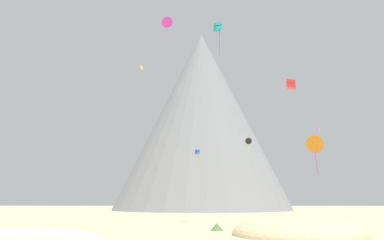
{
  "coord_description": "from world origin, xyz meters",
  "views": [
    {
      "loc": [
        6.04,
        -24.34,
        3.25
      ],
      "look_at": [
        3.66,
        43.25,
        18.26
      ],
      "focal_mm": 33.92,
      "sensor_mm": 36.0,
      "label": 1
    }
  ],
  "objects_px": {
    "bush_scatter_east": "(301,236)",
    "kite_yellow_high": "(142,68)",
    "kite_blue_low": "(197,152)",
    "kite_orange_low": "(315,144)",
    "kite_teal_high": "(218,27)",
    "rock_massif": "(203,125)",
    "kite_rainbow_mid": "(319,130)",
    "bush_mid_center": "(217,227)",
    "kite_red_mid": "(291,84)",
    "kite_black_mid": "(249,141)",
    "kite_magenta_high": "(167,22)"
  },
  "relations": [
    {
      "from": "kite_yellow_high",
      "to": "kite_red_mid",
      "type": "height_order",
      "value": "kite_yellow_high"
    },
    {
      "from": "bush_mid_center",
      "to": "kite_teal_high",
      "type": "height_order",
      "value": "kite_teal_high"
    },
    {
      "from": "bush_mid_center",
      "to": "kite_yellow_high",
      "type": "relative_size",
      "value": 1.44
    },
    {
      "from": "kite_magenta_high",
      "to": "kite_yellow_high",
      "type": "relative_size",
      "value": 4.07
    },
    {
      "from": "kite_rainbow_mid",
      "to": "kite_red_mid",
      "type": "xyz_separation_m",
      "value": [
        -8.9,
        -16.73,
        3.73
      ]
    },
    {
      "from": "bush_mid_center",
      "to": "kite_orange_low",
      "type": "distance_m",
      "value": 17.0
    },
    {
      "from": "kite_orange_low",
      "to": "kite_teal_high",
      "type": "distance_m",
      "value": 21.34
    },
    {
      "from": "bush_mid_center",
      "to": "kite_red_mid",
      "type": "xyz_separation_m",
      "value": [
        11.71,
        10.75,
        19.78
      ]
    },
    {
      "from": "kite_orange_low",
      "to": "kite_blue_low",
      "type": "bearing_deg",
      "value": -25.72
    },
    {
      "from": "bush_mid_center",
      "to": "kite_magenta_high",
      "type": "xyz_separation_m",
      "value": [
        -9.09,
        29.49,
        40.05
      ]
    },
    {
      "from": "kite_yellow_high",
      "to": "bush_scatter_east",
      "type": "bearing_deg",
      "value": -79.67
    },
    {
      "from": "kite_orange_low",
      "to": "kite_yellow_high",
      "type": "height_order",
      "value": "kite_yellow_high"
    },
    {
      "from": "bush_scatter_east",
      "to": "kite_black_mid",
      "type": "bearing_deg",
      "value": 87.62
    },
    {
      "from": "kite_magenta_high",
      "to": "kite_rainbow_mid",
      "type": "relative_size",
      "value": 3.24
    },
    {
      "from": "bush_scatter_east",
      "to": "kite_black_mid",
      "type": "xyz_separation_m",
      "value": [
        2.06,
        49.6,
        15.85
      ]
    },
    {
      "from": "rock_massif",
      "to": "kite_teal_high",
      "type": "distance_m",
      "value": 78.64
    },
    {
      "from": "bush_mid_center",
      "to": "kite_teal_high",
      "type": "relative_size",
      "value": 0.3
    },
    {
      "from": "kite_yellow_high",
      "to": "kite_teal_high",
      "type": "distance_m",
      "value": 37.8
    },
    {
      "from": "kite_orange_low",
      "to": "kite_red_mid",
      "type": "relative_size",
      "value": 3.1
    },
    {
      "from": "kite_yellow_high",
      "to": "kite_red_mid",
      "type": "bearing_deg",
      "value": -60.37
    },
    {
      "from": "kite_orange_low",
      "to": "kite_magenta_high",
      "type": "bearing_deg",
      "value": -10.82
    },
    {
      "from": "kite_red_mid",
      "to": "bush_mid_center",
      "type": "bearing_deg",
      "value": -30.49
    },
    {
      "from": "kite_magenta_high",
      "to": "kite_orange_low",
      "type": "xyz_separation_m",
      "value": [
        21.98,
        -24.42,
        -30.18
      ]
    },
    {
      "from": "kite_black_mid",
      "to": "kite_rainbow_mid",
      "type": "bearing_deg",
      "value": -33.79
    },
    {
      "from": "kite_yellow_high",
      "to": "kite_blue_low",
      "type": "bearing_deg",
      "value": -31.53
    },
    {
      "from": "kite_rainbow_mid",
      "to": "kite_blue_low",
      "type": "height_order",
      "value": "kite_rainbow_mid"
    },
    {
      "from": "kite_yellow_high",
      "to": "bush_mid_center",
      "type": "bearing_deg",
      "value": -81.93
    },
    {
      "from": "rock_massif",
      "to": "bush_mid_center",
      "type": "bearing_deg",
      "value": -88.8
    },
    {
      "from": "kite_black_mid",
      "to": "kite_orange_low",
      "type": "distance_m",
      "value": 35.01
    },
    {
      "from": "kite_black_mid",
      "to": "kite_orange_low",
      "type": "bearing_deg",
      "value": -72.12
    },
    {
      "from": "kite_blue_low",
      "to": "kite_orange_low",
      "type": "bearing_deg",
      "value": 84.32
    },
    {
      "from": "rock_massif",
      "to": "kite_rainbow_mid",
      "type": "relative_size",
      "value": 56.78
    },
    {
      "from": "kite_black_mid",
      "to": "kite_blue_low",
      "type": "relative_size",
      "value": 0.91
    },
    {
      "from": "kite_orange_low",
      "to": "kite_rainbow_mid",
      "type": "relative_size",
      "value": 3.9
    },
    {
      "from": "kite_red_mid",
      "to": "kite_teal_high",
      "type": "xyz_separation_m",
      "value": [
        -10.95,
        -3.78,
        7.55
      ]
    },
    {
      "from": "kite_yellow_high",
      "to": "kite_rainbow_mid",
      "type": "xyz_separation_m",
      "value": [
        36.86,
        -12.61,
        -17.82
      ]
    },
    {
      "from": "rock_massif",
      "to": "kite_rainbow_mid",
      "type": "xyz_separation_m",
      "value": [
        22.41,
        -58.07,
        -13.01
      ]
    },
    {
      "from": "kite_yellow_high",
      "to": "kite_teal_high",
      "type": "relative_size",
      "value": 0.21
    },
    {
      "from": "kite_orange_low",
      "to": "kite_yellow_high",
      "type": "distance_m",
      "value": 51.49
    },
    {
      "from": "kite_orange_low",
      "to": "rock_massif",
      "type": "bearing_deg",
      "value": -42.47
    },
    {
      "from": "kite_red_mid",
      "to": "kite_yellow_high",
      "type": "bearing_deg",
      "value": -119.42
    },
    {
      "from": "kite_teal_high",
      "to": "kite_orange_low",
      "type": "bearing_deg",
      "value": 59.81
    },
    {
      "from": "bush_scatter_east",
      "to": "kite_yellow_high",
      "type": "bearing_deg",
      "value": 114.32
    },
    {
      "from": "bush_scatter_east",
      "to": "kite_magenta_high",
      "type": "height_order",
      "value": "kite_magenta_high"
    },
    {
      "from": "kite_black_mid",
      "to": "kite_teal_high",
      "type": "bearing_deg",
      "value": -92.86
    },
    {
      "from": "rock_massif",
      "to": "kite_orange_low",
      "type": "distance_m",
      "value": 84.03
    },
    {
      "from": "bush_scatter_east",
      "to": "rock_massif",
      "type": "distance_m",
      "value": 100.51
    },
    {
      "from": "kite_black_mid",
      "to": "kite_yellow_high",
      "type": "distance_m",
      "value": 30.71
    },
    {
      "from": "kite_orange_low",
      "to": "kite_yellow_high",
      "type": "xyz_separation_m",
      "value": [
        -29.13,
        35.02,
        24.01
      ]
    },
    {
      "from": "bush_scatter_east",
      "to": "kite_blue_low",
      "type": "xyz_separation_m",
      "value": [
        -9.38,
        46.15,
        12.98
      ]
    }
  ]
}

